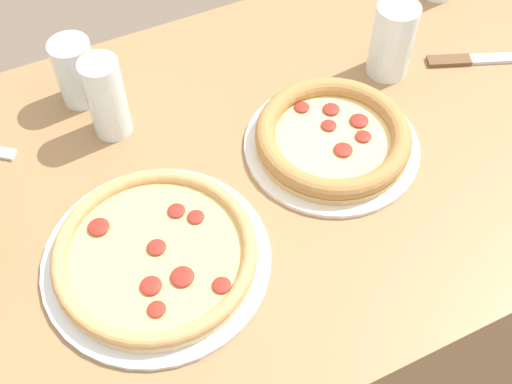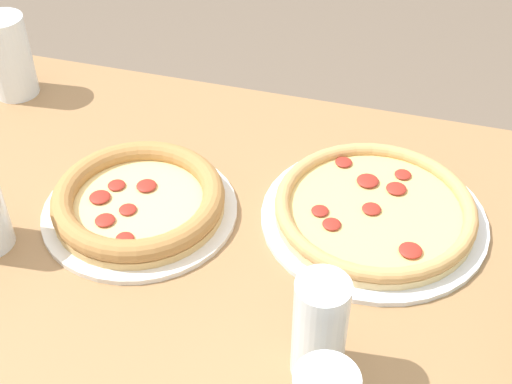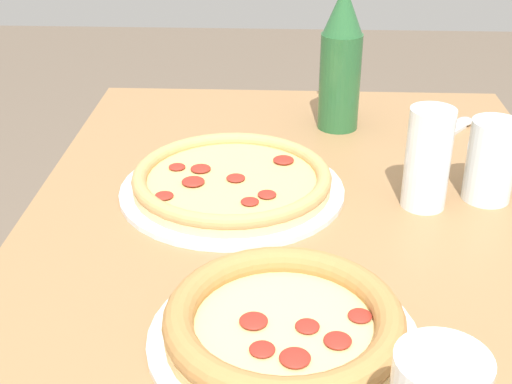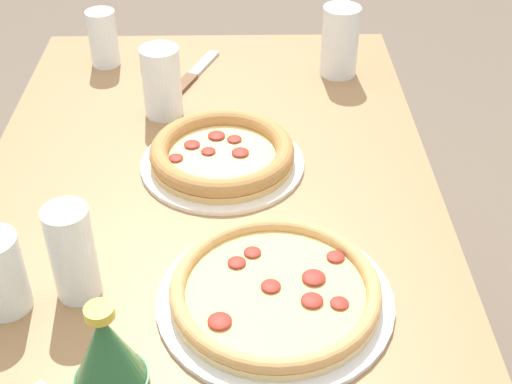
{
  "view_description": "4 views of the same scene",
  "coord_description": "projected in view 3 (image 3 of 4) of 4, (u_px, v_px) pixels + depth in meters",
  "views": [
    {
      "loc": [
        0.28,
        0.58,
        1.55
      ],
      "look_at": [
        0.04,
        0.08,
        0.8
      ],
      "focal_mm": 45.0,
      "sensor_mm": 36.0,
      "label": 1
    },
    {
      "loc": [
        0.25,
        -0.66,
        1.46
      ],
      "look_at": [
        0.05,
        0.03,
        0.84
      ],
      "focal_mm": 50.0,
      "sensor_mm": 36.0,
      "label": 2
    },
    {
      "loc": [
        -0.69,
        0.03,
        1.24
      ],
      "look_at": [
        0.08,
        0.06,
        0.84
      ],
      "focal_mm": 50.0,
      "sensor_mm": 36.0,
      "label": 3
    },
    {
      "loc": [
        0.89,
        0.06,
        1.46
      ],
      "look_at": [
        0.04,
        0.08,
        0.83
      ],
      "focal_mm": 50.0,
      "sensor_mm": 36.0,
      "label": 4
    }
  ],
  "objects": [
    {
      "name": "pizza_pepperoni",
      "position": [
        232.0,
        181.0,
        1.01
      ],
      "size": [
        0.32,
        0.32,
        0.04
      ],
      "color": "silver",
      "rests_on": "table"
    },
    {
      "name": "glass_water",
      "position": [
        427.0,
        163.0,
        0.96
      ],
      "size": [
        0.06,
        0.06,
        0.14
      ],
      "color": "white",
      "rests_on": "table"
    },
    {
      "name": "beer_bottle",
      "position": [
        341.0,
        60.0,
        1.18
      ],
      "size": [
        0.07,
        0.07,
        0.26
      ],
      "color": "#286033",
      "rests_on": "table"
    },
    {
      "name": "spoon",
      "position": [
        449.0,
        132.0,
        1.21
      ],
      "size": [
        0.17,
        0.14,
        0.01
      ],
      "color": "silver",
      "rests_on": "table"
    },
    {
      "name": "pizza_margherita",
      "position": [
        284.0,
        325.0,
        0.72
      ],
      "size": [
        0.28,
        0.28,
        0.05
      ],
      "color": "silver",
      "rests_on": "table"
    },
    {
      "name": "glass_red_wine",
      "position": [
        491.0,
        163.0,
        0.98
      ],
      "size": [
        0.07,
        0.07,
        0.12
      ],
      "color": "white",
      "rests_on": "table"
    }
  ]
}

